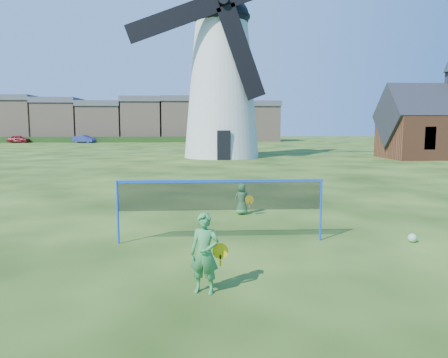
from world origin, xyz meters
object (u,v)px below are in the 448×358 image
at_px(windmill, 222,78).
at_px(badminton_net, 221,196).
at_px(player_girl, 205,253).
at_px(play_ball, 412,238).
at_px(car_left, 19,139).
at_px(player_boy, 242,199).
at_px(car_right, 84,139).

height_order(windmill, badminton_net, windmill).
xyz_separation_m(player_girl, play_ball, (5.17, 2.92, -0.59)).
height_order(badminton_net, player_girl, badminton_net).
distance_m(play_ball, car_left, 74.64).
distance_m(badminton_net, player_boy, 3.47).
xyz_separation_m(windmill, player_girl, (-2.07, -32.26, -6.46)).
distance_m(player_girl, player_boy, 6.68).
bearing_deg(badminton_net, player_boy, 75.35).
bearing_deg(windmill, player_girl, -93.67).
relative_size(car_left, car_right, 0.94).
bearing_deg(player_boy, badminton_net, 70.47).
bearing_deg(car_left, windmill, -130.13).
height_order(windmill, car_right, windmill).
bearing_deg(badminton_net, car_left, 115.54).
height_order(windmill, player_boy, windmill).
bearing_deg(player_girl, car_right, 124.11).
xyz_separation_m(badminton_net, player_boy, (0.86, 3.30, -0.63)).
height_order(player_girl, car_left, player_girl).
xyz_separation_m(player_girl, car_right, (-19.44, 67.65, -0.05)).
xyz_separation_m(player_girl, player_boy, (1.31, 6.55, -0.19)).
bearing_deg(car_left, badminton_net, -146.77).
xyz_separation_m(play_ball, car_left, (-35.84, 65.47, 0.52)).
relative_size(windmill, play_ball, 96.68).
xyz_separation_m(player_girl, car_left, (-30.67, 68.39, -0.06)).
height_order(car_left, car_right, car_right).
height_order(badminton_net, car_right, badminton_net).
xyz_separation_m(player_boy, car_left, (-31.98, 61.84, 0.13)).
distance_m(badminton_net, car_right, 67.41).
relative_size(windmill, player_boy, 20.99).
relative_size(player_girl, car_left, 0.38).
xyz_separation_m(car_left, car_right, (11.23, -0.74, 0.02)).
height_order(player_girl, play_ball, player_girl).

